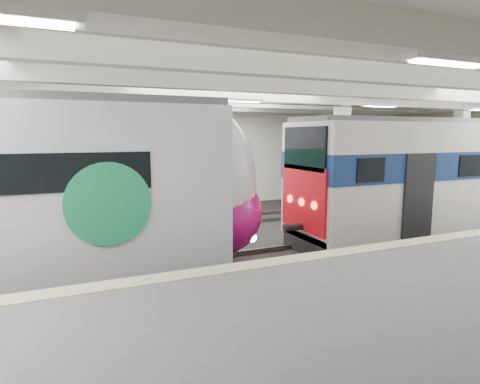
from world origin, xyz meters
name	(u,v)px	position (x,y,z in m)	size (l,w,h in m)	color
station_hall	(298,157)	(0.00, -1.74, 3.24)	(36.00, 24.00, 5.75)	black
older_rer	(451,175)	(7.81, 0.00, 2.29)	(13.18, 2.91, 4.36)	beige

